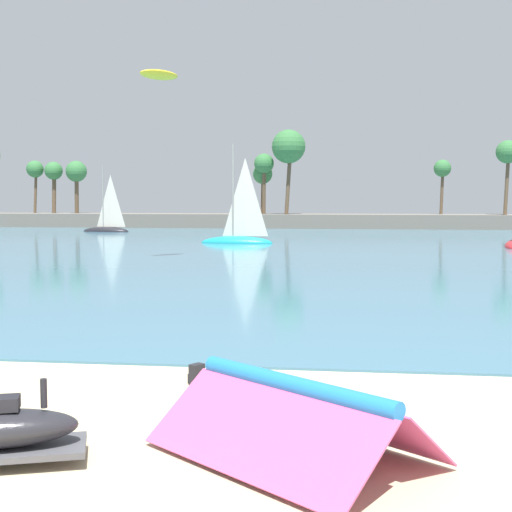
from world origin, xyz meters
The scene contains 7 objects.
sea centered at (0.00, 66.09, 0.03)m, with size 220.00×114.98×0.06m, color teal.
palm_headland centered at (-2.58, 83.57, 2.38)m, with size 95.78×6.47×12.24m.
folded_kite centered at (4.94, 3.00, 0.82)m, with size 4.82×4.61×1.21m.
backpack_spare centered at (2.55, 7.10, 0.21)m, with size 0.37×0.36×0.44m.
sailboat_near_shore centered at (-3.52, 52.59, 0.87)m, with size 6.26×2.22×8.94m.
sailboat_mid_bay centered at (-21.28, 70.80, 0.78)m, with size 5.63×2.29×7.93m.
kite_aloft_high_over_bay centered at (-5.70, 35.44, 11.30)m, with size 2.73×0.93×0.38m, color yellow.
Camera 1 is at (5.75, -7.79, 3.99)m, focal length 50.87 mm.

